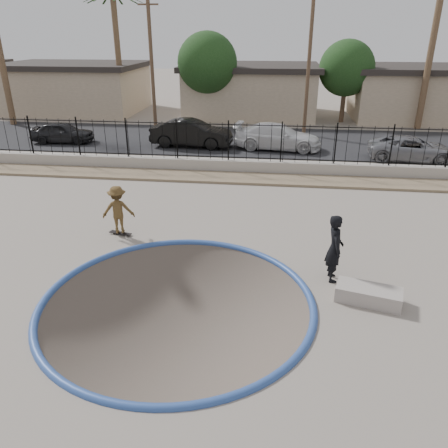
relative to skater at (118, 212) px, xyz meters
name	(u,v)px	position (x,y,z in m)	size (l,w,h in m)	color
ground	(232,182)	(2.80, 9.29, -1.91)	(120.00, 120.00, 2.20)	gray
bowl_pit	(177,302)	(2.80, -3.71, -0.81)	(6.84, 6.84, 1.80)	#483F37
coping_ring	(177,302)	(2.80, -3.71, -0.81)	(7.04, 7.04, 0.20)	#2C4B92
rock_strip	(226,178)	(2.80, 6.49, -0.76)	(42.00, 1.60, 0.11)	#8C765B
retaining_wall	(228,166)	(2.80, 7.59, -0.51)	(42.00, 0.45, 0.60)	gray
fence	(228,141)	(2.80, 7.59, 0.69)	(40.00, 0.04, 1.80)	black
street	(240,140)	(2.80, 14.29, -0.79)	(90.00, 8.00, 0.04)	black
house_west	(74,87)	(-12.20, 23.79, 1.16)	(11.60, 8.60, 3.90)	tan
house_center	(251,89)	(2.80, 23.79, 1.16)	(10.60, 8.60, 3.90)	tan
house_east	(432,92)	(16.80, 23.79, 1.16)	(12.60, 8.60, 3.90)	tan
palm_mid	(115,25)	(-7.20, 21.29, 5.88)	(2.30, 2.30, 9.30)	brown
palm_right	(438,13)	(14.80, 19.29, 6.52)	(2.30, 2.30, 10.30)	brown
utility_pole_left	(151,58)	(-3.20, 16.29, 3.89)	(1.70, 0.24, 9.00)	#473323
utility_pole_mid	(309,55)	(6.80, 16.29, 4.14)	(1.70, 0.24, 9.50)	#473323
street_tree_left	(207,63)	(-0.20, 20.29, 3.38)	(4.32, 4.32, 6.36)	#473323
street_tree_mid	(347,68)	(9.80, 21.29, 3.03)	(3.96, 3.96, 5.83)	#473323
skater	(118,212)	(0.00, 0.00, 0.00)	(1.05, 0.60, 1.62)	brown
skateboard	(120,233)	(0.00, 0.00, -0.76)	(0.83, 0.39, 0.07)	black
videographer	(335,248)	(6.80, -2.06, 0.14)	(0.70, 0.46, 1.91)	black
concrete_ledge	(368,295)	(7.61, -3.07, -0.61)	(1.60, 0.70, 0.40)	#9D938C
car_a	(62,132)	(-7.93, 12.29, -0.14)	(1.49, 3.70, 1.26)	black
car_b	(192,133)	(0.08, 12.29, 0.00)	(1.65, 4.73, 1.56)	black
car_c	(278,137)	(5.12, 12.29, -0.06)	(2.01, 4.95, 1.44)	silver
car_d	(412,149)	(12.16, 10.69, -0.15)	(2.07, 4.49, 1.25)	gray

